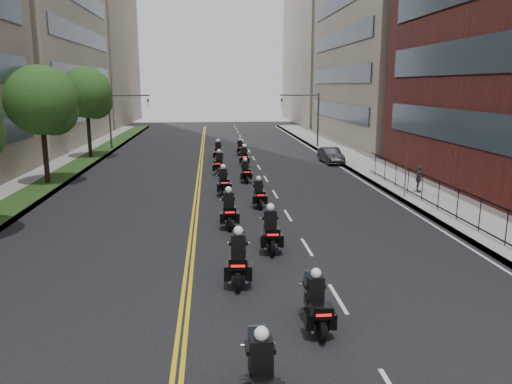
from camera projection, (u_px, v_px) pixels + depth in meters
sidewalk_right at (388, 176)px, 35.53m from camera, size 4.00×90.00×0.15m
sidewalk_left at (41, 182)px, 33.39m from camera, size 4.00×90.00×0.15m
grass_strip at (53, 180)px, 33.44m from camera, size 2.00×90.00×0.04m
building_right_tan at (406, 6)px, 55.62m from camera, size 15.11×28.00×30.00m
building_right_far at (338, 45)px, 85.25m from camera, size 15.00×28.00×26.00m
building_left_far at (77, 44)px, 81.37m from camera, size 16.00×28.00×26.00m
iron_fence at (468, 209)px, 22.61m from camera, size 0.05×28.00×1.50m
street_trees at (10, 110)px, 26.18m from camera, size 4.40×38.40×7.98m
traffic_signal_right at (309, 112)px, 51.10m from camera, size 4.09×0.20×5.60m
traffic_signal_left at (119, 113)px, 49.39m from camera, size 4.09×0.20×5.60m
motorcycle_0 at (262, 379)px, 9.90m from camera, size 0.55×2.38×1.76m
motorcycle_1 at (316, 306)px, 13.29m from camera, size 0.52×2.26×1.67m
motorcycle_2 at (238, 260)px, 16.46m from camera, size 0.66×2.55×1.88m
motorcycle_3 at (271, 232)px, 19.69m from camera, size 0.60×2.52×1.86m
motorcycle_4 at (229, 211)px, 22.97m from camera, size 0.58×2.51×1.86m
motorcycle_5 at (259, 195)px, 26.72m from camera, size 0.51×2.24×1.66m
motorcycle_6 at (223, 183)px, 29.65m from camera, size 0.60×2.46×1.82m
motorcycle_7 at (245, 172)px, 33.59m from camera, size 0.52×2.23×1.64m
motorcycle_8 at (219, 164)px, 36.61m from camera, size 0.70×2.46×1.81m
motorcycle_9 at (244, 157)px, 40.23m from camera, size 0.55×2.37×1.75m
motorcycle_10 at (218, 152)px, 42.95m from camera, size 0.59×2.54×1.87m
motorcycle_11 at (240, 148)px, 46.56m from camera, size 0.52×2.10×1.55m
parked_sedan at (331, 155)px, 41.63m from camera, size 1.55×3.97×1.29m
pedestrian_c at (419, 179)px, 29.58m from camera, size 0.69×1.02×1.61m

